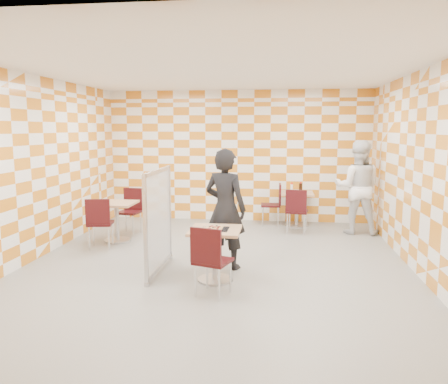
% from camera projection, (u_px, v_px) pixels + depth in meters
% --- Properties ---
extents(room_shell, '(7.00, 7.00, 7.00)m').
position_uv_depth(room_shell, '(221.00, 168.00, 7.16)').
color(room_shell, gray).
rests_on(room_shell, ground).
extents(main_table, '(0.70, 0.70, 0.75)m').
position_uv_depth(main_table, '(215.00, 246.00, 6.13)').
color(main_table, tan).
rests_on(main_table, ground).
extents(second_table, '(0.70, 0.70, 0.75)m').
position_uv_depth(second_table, '(297.00, 203.00, 9.59)').
color(second_table, tan).
rests_on(second_table, ground).
extents(empty_table, '(0.70, 0.70, 0.75)m').
position_uv_depth(empty_table, '(117.00, 215.00, 8.30)').
color(empty_table, tan).
rests_on(empty_table, ground).
extents(chair_main_front, '(0.53, 0.54, 0.92)m').
position_uv_depth(chair_main_front, '(210.00, 256.00, 5.51)').
color(chair_main_front, '#340A0D').
rests_on(chair_main_front, ground).
extents(chair_second_front, '(0.48, 0.49, 0.92)m').
position_uv_depth(chair_second_front, '(297.00, 208.00, 8.85)').
color(chair_second_front, '#340A0D').
rests_on(chair_second_front, ground).
extents(chair_second_side, '(0.44, 0.43, 0.92)m').
position_uv_depth(chair_second_side, '(275.00, 201.00, 9.66)').
color(chair_second_side, '#340A0D').
rests_on(chair_second_side, ground).
extents(chair_empty_near, '(0.50, 0.50, 0.92)m').
position_uv_depth(chair_empty_near, '(99.00, 219.00, 7.72)').
color(chair_empty_near, '#340A0D').
rests_on(chair_empty_near, ground).
extents(chair_empty_far, '(0.48, 0.49, 0.92)m').
position_uv_depth(chair_empty_far, '(131.00, 207.00, 8.93)').
color(chair_empty_far, '#340A0D').
rests_on(chair_empty_far, ground).
extents(partition, '(0.08, 1.38, 1.55)m').
position_uv_depth(partition, '(159.00, 220.00, 6.49)').
color(partition, white).
rests_on(partition, ground).
extents(man_dark, '(0.78, 0.65, 1.85)m').
position_uv_depth(man_dark, '(225.00, 209.00, 6.67)').
color(man_dark, black).
rests_on(man_dark, ground).
extents(man_white, '(1.02, 0.85, 1.91)m').
position_uv_depth(man_white, '(358.00, 187.00, 8.88)').
color(man_white, white).
rests_on(man_white, ground).
extents(pizza_on_foil, '(0.40, 0.40, 0.04)m').
position_uv_depth(pizza_on_foil, '(215.00, 228.00, 6.07)').
color(pizza_on_foil, silver).
rests_on(pizza_on_foil, main_table).
extents(sport_bottle, '(0.06, 0.06, 0.20)m').
position_uv_depth(sport_bottle, '(292.00, 188.00, 9.67)').
color(sport_bottle, white).
rests_on(sport_bottle, second_table).
extents(soda_bottle, '(0.07, 0.07, 0.23)m').
position_uv_depth(soda_bottle, '(301.00, 188.00, 9.55)').
color(soda_bottle, black).
rests_on(soda_bottle, second_table).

